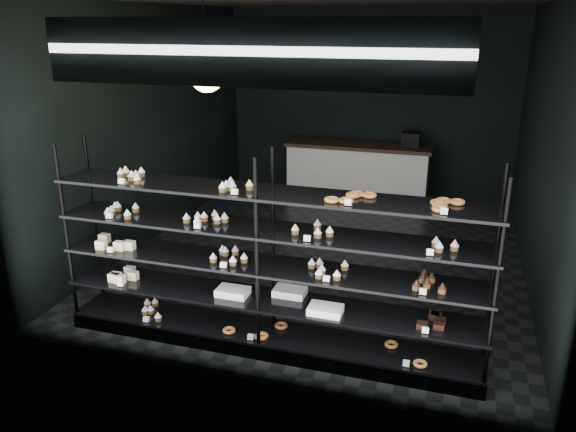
{
  "coord_description": "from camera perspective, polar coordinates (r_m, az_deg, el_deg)",
  "views": [
    {
      "loc": [
        1.6,
        -6.87,
        2.97
      ],
      "look_at": [
        0.04,
        -1.9,
        1.15
      ],
      "focal_mm": 35.0,
      "sensor_mm": 36.0,
      "label": 1
    }
  ],
  "objects": [
    {
      "name": "room",
      "position": [
        7.19,
        4.23,
        8.18
      ],
      "size": [
        5.01,
        6.01,
        3.2
      ],
      "color": "black",
      "rests_on": "ground"
    },
    {
      "name": "display_shelf",
      "position": [
        5.26,
        -2.51,
        -7.22
      ],
      "size": [
        4.0,
        0.5,
        1.91
      ],
      "color": "black",
      "rests_on": "room"
    },
    {
      "name": "signage",
      "position": [
        4.26,
        -4.88,
        16.19
      ],
      "size": [
        3.3,
        0.05,
        0.5
      ],
      "color": "#110D43",
      "rests_on": "room"
    },
    {
      "name": "pendant_lamp",
      "position": [
        5.93,
        -8.27,
        14.01
      ],
      "size": [
        0.35,
        0.35,
        0.91
      ],
      "color": "black",
      "rests_on": "room"
    },
    {
      "name": "service_counter",
      "position": [
        9.83,
        7.15,
        4.54
      ],
      "size": [
        2.48,
        0.65,
        1.23
      ],
      "color": "beige",
      "rests_on": "room"
    }
  ]
}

